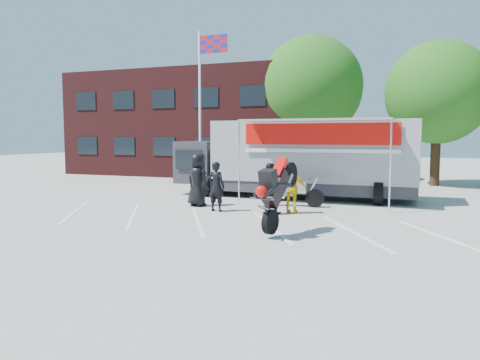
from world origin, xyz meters
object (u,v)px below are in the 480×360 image
Objects in this scene: flagpole at (204,89)px; spectator_leather_b at (216,187)px; spectator_leather_a at (197,180)px; stunt_bike_rider at (284,233)px; spectator_leather_c at (269,189)px; spectator_hivis at (292,189)px; tree_left at (311,87)px; transporter_truck at (301,198)px; parked_motorcycle at (294,206)px; tree_mid at (438,93)px.

flagpole reaches higher than spectator_leather_b.
stunt_bike_rider is at bearing 160.91° from spectator_leather_a.
flagpole reaches higher than spectator_leather_c.
flagpole is at bearing 137.56° from stunt_bike_rider.
tree_left is at bearing -81.56° from spectator_hivis.
tree_left is 3.90× the size of stunt_bike_rider.
transporter_truck is 2.53m from parked_motorcycle.
tree_left is 4.96× the size of spectator_leather_c.
spectator_leather_a is at bearing -7.17° from spectator_hivis.
tree_left reaches higher than stunt_bike_rider.
tree_left reaches higher than transporter_truck.
flagpole is 4.70× the size of spectator_hivis.
stunt_bike_rider is 1.25× the size of spectator_leather_b.
stunt_bike_rider is 1.11× the size of spectator_leather_a.
flagpole is at bearing -156.03° from tree_mid.
tree_mid is 3.85× the size of spectator_leather_a.
flagpole is 10.13m from spectator_hivis.
spectator_leather_c is at bearing -114.73° from tree_mid.
tree_left is at bearing 6.24° from parked_motorcycle.
parked_motorcycle is 1.33× the size of spectator_leather_c.
flagpole is 4.53× the size of spectator_leather_b.
transporter_truck is 6.11× the size of spectator_hivis.
tree_left is at bearing 100.51° from transporter_truck.
parked_motorcycle is 3.23m from spectator_leather_b.
spectator_leather_a is at bearing -97.46° from tree_left.
spectator_leather_c is (1.51, -12.93, -4.70)m from tree_left.
transporter_truck is (1.53, -8.47, -5.57)m from tree_left.
parked_motorcycle is at bearing -82.17° from transporter_truck.
tree_mid is 14.76m from spectator_leather_b.
tree_left is 7.10m from tree_mid.
spectator_leather_a is 3.19m from spectator_leather_c.
spectator_leather_a is 3.83m from spectator_hivis.
tree_left is 16.99m from stunt_bike_rider.
tree_left is 4.33× the size of spectator_leather_a.
spectator_leather_c is (5.75, -6.93, -4.18)m from flagpole.
spectator_leather_a reaches higher than stunt_bike_rider.
transporter_truck is 5.89× the size of spectator_leather_b.
transporter_truck reaches higher than parked_motorcycle.
flagpole is 3.46× the size of parked_motorcycle.
spectator_hivis reaches higher than transporter_truck.
spectator_hivis is (2.21, -12.58, -4.72)m from tree_left.
flagpole is at bearing -125.28° from tree_left.
spectator_leather_b is at bearing 129.85° from parked_motorcycle.
tree_mid is 0.74× the size of transporter_truck.
spectator_leather_b is at bearing -112.34° from transporter_truck.
flagpole is at bearing -47.09° from spectator_hivis.
tree_mid is (11.24, 5.00, -0.11)m from flagpole.
spectator_leather_c is 1.02× the size of spectator_hivis.
spectator_leather_b is at bearing 151.96° from stunt_bike_rider.
stunt_bike_rider is at bearing -79.82° from tree_left.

